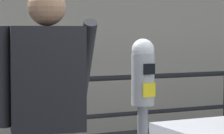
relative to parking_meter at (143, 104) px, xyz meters
The scene contains 3 objects.
parking_meter is the anchor object (origin of this frame).
pedestrian_at_meter 0.64m from the parking_meter, behind, with size 0.70×0.47×1.76m.
background_railing 2.40m from the parking_meter, 85.51° to the left, with size 24.06×0.06×0.99m.
Camera 1 is at (-1.84, -2.64, 1.60)m, focal length 81.98 mm.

